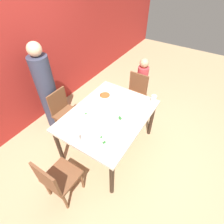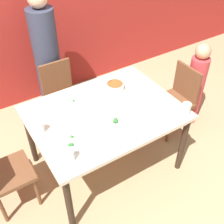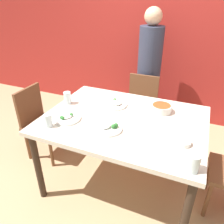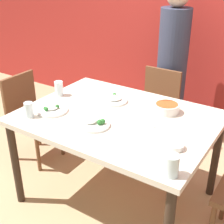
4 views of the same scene
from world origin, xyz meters
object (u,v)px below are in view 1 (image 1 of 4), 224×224
at_px(chair_adult_spot, 65,111).
at_px(bowl_curry, 105,97).
at_px(person_adult, 47,92).
at_px(glass_water_tall, 154,99).
at_px(chair_child_spot, 135,94).
at_px(person_child, 141,84).
at_px(plate_rice_adult, 102,141).

distance_m(chair_adult_spot, bowl_curry, 0.79).
xyz_separation_m(person_adult, glass_water_tall, (0.70, -1.64, 0.08)).
height_order(chair_adult_spot, glass_water_tall, glass_water_tall).
relative_size(chair_child_spot, glass_water_tall, 6.78).
bearing_deg(person_child, plate_rice_adult, -171.17).
relative_size(chair_adult_spot, person_adult, 0.52).
height_order(person_adult, glass_water_tall, person_adult).
xyz_separation_m(plate_rice_adult, glass_water_tall, (1.07, -0.23, 0.05)).
xyz_separation_m(chair_adult_spot, person_child, (1.41, -0.80, 0.06)).
height_order(person_child, plate_rice_adult, person_child).
xyz_separation_m(chair_adult_spot, plate_rice_adult, (-0.37, -1.08, 0.32)).
distance_m(chair_adult_spot, plate_rice_adult, 1.18).
relative_size(chair_adult_spot, bowl_curry, 4.41).
distance_m(chair_adult_spot, chair_child_spot, 1.38).
xyz_separation_m(bowl_curry, plate_rice_adult, (-0.73, -0.46, -0.02)).
xyz_separation_m(person_adult, plate_rice_adult, (-0.37, -1.41, 0.03)).
xyz_separation_m(person_adult, person_child, (1.41, -1.13, -0.24)).
bearing_deg(person_adult, person_child, -38.76).
bearing_deg(bowl_curry, chair_adult_spot, 120.66).
relative_size(chair_child_spot, person_adult, 0.52).
bearing_deg(bowl_curry, person_child, -10.15).
bearing_deg(chair_child_spot, chair_adult_spot, -125.45).
bearing_deg(plate_rice_adult, person_adult, 75.29).
bearing_deg(person_adult, bowl_curry, -68.87).
relative_size(chair_child_spot, plate_rice_adult, 3.61).
distance_m(chair_adult_spot, glass_water_tall, 1.53).
height_order(chair_child_spot, person_child, person_child).
bearing_deg(chair_child_spot, bowl_curry, -103.78).
distance_m(bowl_curry, glass_water_tall, 0.77).
bearing_deg(chair_adult_spot, chair_child_spot, -35.45).
bearing_deg(person_adult, glass_water_tall, -66.82).
bearing_deg(chair_child_spot, glass_water_tall, -39.89).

